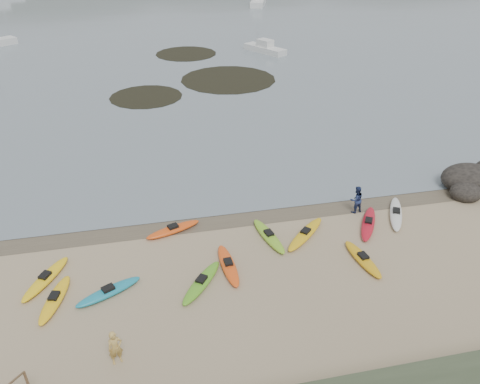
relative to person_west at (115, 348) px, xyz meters
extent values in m
plane|color=tan|center=(7.04, 9.59, -0.79)|extent=(600.00, 600.00, 0.00)
plane|color=brown|center=(7.04, 9.29, -0.79)|extent=(60.00, 60.00, 0.00)
ellipsoid|color=#F65115|center=(5.41, 4.78, -0.62)|extent=(0.89, 3.46, 0.34)
ellipsoid|color=yellow|center=(-3.48, 5.63, -0.62)|extent=(2.29, 3.40, 0.34)
ellipsoid|color=#EA4F14|center=(2.96, 8.51, -0.62)|extent=(3.30, 1.82, 0.34)
ellipsoid|color=#81BF26|center=(8.07, 6.78, -0.62)|extent=(1.41, 3.58, 0.34)
ellipsoid|color=red|center=(13.99, 6.77, -0.62)|extent=(2.48, 3.52, 0.34)
ellipsoid|color=teal|center=(-0.46, 4.04, -0.62)|extent=(3.23, 2.11, 0.34)
ellipsoid|color=#5CAC22|center=(3.92, 3.78, -0.62)|extent=(2.62, 3.20, 0.34)
ellipsoid|color=gold|center=(12.29, 3.83, -0.62)|extent=(1.12, 3.32, 0.34)
ellipsoid|color=gold|center=(10.12, 6.55, -0.62)|extent=(3.22, 3.16, 0.34)
ellipsoid|color=silver|center=(16.05, 7.39, -0.62)|extent=(2.35, 3.71, 0.34)
ellipsoid|color=yellow|center=(-2.87, 4.03, -0.62)|extent=(1.52, 3.34, 0.34)
imported|color=tan|center=(0.00, 0.00, 0.00)|extent=(0.67, 0.54, 1.59)
imported|color=navy|center=(13.85, 8.33, 0.07)|extent=(0.95, 0.80, 1.73)
ellipsoid|color=black|center=(22.39, 9.74, -0.52)|extent=(3.60, 2.80, 1.80)
ellipsoid|color=black|center=(21.39, 8.44, -0.61)|extent=(2.00, 1.80, 1.20)
cylinder|color=black|center=(2.32, 32.09, -0.77)|extent=(7.14, 7.14, 0.04)
cylinder|color=black|center=(11.34, 36.03, -0.77)|extent=(10.36, 10.36, 0.04)
cylinder|color=black|center=(8.05, 48.03, -0.77)|extent=(7.83, 7.83, 0.04)
cube|color=silver|center=(18.25, 46.69, -0.36)|extent=(4.73, 6.24, 0.87)
cube|color=silver|center=(26.54, 83.70, -0.18)|extent=(5.24, 9.16, 1.24)
ellipsoid|color=#384235|center=(-37.96, 204.59, -18.79)|extent=(220.00, 120.00, 80.00)
camera|label=1|loc=(2.16, -13.42, 14.58)|focal=35.00mm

